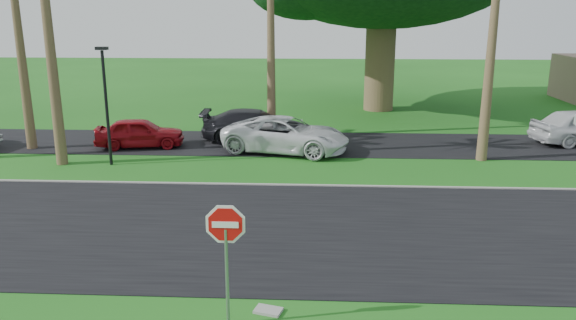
% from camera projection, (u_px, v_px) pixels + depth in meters
% --- Properties ---
extents(ground, '(120.00, 120.00, 0.00)m').
position_uv_depth(ground, '(227.00, 258.00, 13.95)').
color(ground, '#195715').
rests_on(ground, ground).
extents(road, '(120.00, 8.00, 0.02)m').
position_uv_depth(road, '(238.00, 228.00, 15.87)').
color(road, black).
rests_on(road, ground).
extents(parking_strip, '(120.00, 5.00, 0.02)m').
position_uv_depth(parking_strip, '(269.00, 143.00, 26.01)').
color(parking_strip, black).
rests_on(parking_strip, ground).
extents(curb, '(120.00, 0.12, 0.06)m').
position_uv_depth(curb, '(254.00, 184.00, 19.78)').
color(curb, gray).
rests_on(curb, ground).
extents(stop_sign_near, '(1.05, 0.07, 2.62)m').
position_uv_depth(stop_sign_near, '(226.00, 240.00, 10.57)').
color(stop_sign_near, gray).
rests_on(stop_sign_near, ground).
extents(streetlight_right, '(0.45, 0.25, 4.64)m').
position_uv_depth(streetlight_right, '(106.00, 99.00, 21.76)').
color(streetlight_right, black).
rests_on(streetlight_right, ground).
extents(car_red, '(4.09, 2.18, 1.32)m').
position_uv_depth(car_red, '(140.00, 133.00, 25.11)').
color(car_red, maroon).
rests_on(car_red, ground).
extents(car_dark, '(5.14, 2.26, 1.47)m').
position_uv_depth(car_dark, '(256.00, 126.00, 26.29)').
color(car_dark, black).
rests_on(car_dark, ground).
extents(car_minivan, '(5.89, 3.75, 1.51)m').
position_uv_depth(car_minivan, '(286.00, 135.00, 24.23)').
color(car_minivan, silver).
rests_on(car_minivan, ground).
extents(utility_slab, '(0.62, 0.49, 0.06)m').
position_uv_depth(utility_slab, '(268.00, 310.00, 11.47)').
color(utility_slab, gray).
rests_on(utility_slab, ground).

